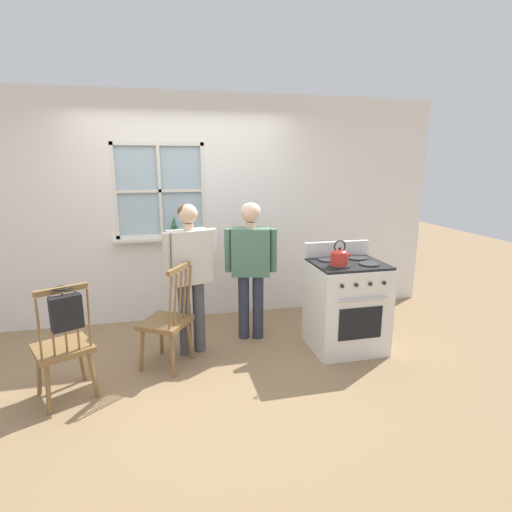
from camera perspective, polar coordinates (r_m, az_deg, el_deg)
The scene contains 10 objects.
ground_plane at distance 3.96m, azimuth -8.00°, elevation -15.74°, with size 16.00×16.00×0.00m, color #937551.
wall_back at distance 4.90m, azimuth -9.92°, elevation 6.33°, with size 6.40×0.16×2.70m.
chair_by_window at distance 3.66m, azimuth -25.79°, elevation -11.76°, with size 0.55×0.54×1.00m.
chair_near_wall at distance 3.90m, azimuth -12.54°, elevation -9.16°, with size 0.56×0.57×1.00m.
person_elderly_left at distance 3.98m, azimuth -9.42°, elevation -1.47°, with size 0.56×0.32×1.53m.
person_teen_center at distance 4.26m, azimuth -0.76°, elevation -0.27°, with size 0.57×0.30×1.50m.
stove at distance 4.27m, azimuth 12.71°, elevation -6.77°, with size 0.72×0.68×1.08m.
kettle at distance 3.93m, azimuth 11.82°, elevation -0.08°, with size 0.21×0.17×0.25m.
potted_plant at distance 4.83m, azimuth -11.61°, elevation 3.67°, with size 0.12×0.12×0.28m.
handbag at distance 3.31m, azimuth -25.49°, elevation -7.18°, with size 0.24×0.24×0.31m.
Camera 1 is at (-0.27, -3.46, 1.91)m, focal length 28.00 mm.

